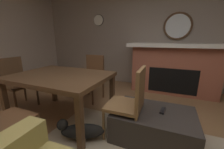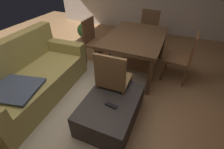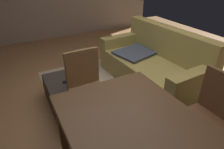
% 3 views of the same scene
% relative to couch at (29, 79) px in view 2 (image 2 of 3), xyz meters
% --- Properties ---
extents(floor, '(8.46, 8.46, 0.00)m').
position_rel_couch_xyz_m(floor, '(0.26, -0.91, -0.32)').
color(floor, olive).
extents(area_rug, '(2.60, 2.00, 0.01)m').
position_rel_couch_xyz_m(area_rug, '(0.04, -0.75, -0.32)').
color(area_rug, tan).
rests_on(area_rug, ground).
extents(couch, '(1.95, 1.00, 0.93)m').
position_rel_couch_xyz_m(couch, '(0.00, 0.00, 0.00)').
color(couch, '#9E8E4C').
rests_on(couch, ground).
extents(ottoman_coffee_table, '(0.99, 0.69, 0.37)m').
position_rel_couch_xyz_m(ottoman_coffee_table, '(0.04, -1.43, -0.14)').
color(ottoman_coffee_table, '#2D2826').
rests_on(ottoman_coffee_table, ground).
extents(tv_remote, '(0.07, 0.16, 0.02)m').
position_rel_couch_xyz_m(tv_remote, '(-0.06, -1.48, 0.06)').
color(tv_remote, black).
rests_on(tv_remote, ottoman_coffee_table).
extents(dining_table, '(1.43, 1.04, 0.74)m').
position_rel_couch_xyz_m(dining_table, '(1.42, -1.34, 0.34)').
color(dining_table, '#513823').
rests_on(dining_table, ground).
extents(dining_chair_north, '(0.44, 0.44, 0.93)m').
position_rel_couch_xyz_m(dining_chair_north, '(1.42, -0.42, 0.20)').
color(dining_chair_north, brown).
rests_on(dining_chair_north, ground).
extents(dining_chair_west, '(0.45, 0.45, 0.93)m').
position_rel_couch_xyz_m(dining_chair_west, '(0.31, -1.34, 0.20)').
color(dining_chair_west, brown).
rests_on(dining_chair_west, ground).
extents(dining_chair_east, '(0.47, 0.47, 0.93)m').
position_rel_couch_xyz_m(dining_chair_east, '(2.53, -1.34, 0.20)').
color(dining_chair_east, '#513823').
rests_on(dining_chair_east, ground).
extents(dining_chair_south, '(0.48, 0.48, 0.93)m').
position_rel_couch_xyz_m(dining_chair_south, '(1.42, -2.25, 0.20)').
color(dining_chair_south, brown).
rests_on(dining_chair_south, ground).
extents(potted_plant, '(0.35, 0.35, 0.50)m').
position_rel_couch_xyz_m(potted_plant, '(2.24, 0.34, -0.04)').
color(potted_plant, brown).
rests_on(potted_plant, ground).
extents(small_dog, '(0.57, 0.40, 0.26)m').
position_rel_couch_xyz_m(small_dog, '(0.86, -1.00, -0.17)').
color(small_dog, black).
rests_on(small_dog, ground).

